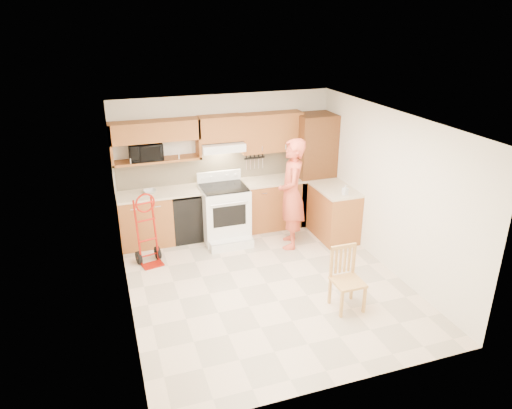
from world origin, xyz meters
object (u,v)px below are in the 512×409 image
range (225,209)px  hand_truck (148,233)px  microwave (146,152)px  dining_chair (348,280)px  person (292,194)px

range → hand_truck: size_ratio=1.07×
microwave → dining_chair: (2.26, -3.04, -1.19)m
microwave → range: bearing=-22.8°
range → person: bearing=-29.0°
dining_chair → microwave: bearing=126.7°
person → hand_truck: size_ratio=1.74×
range → hand_truck: (-1.40, -0.45, -0.04)m
dining_chair → range: bearing=111.6°
dining_chair → hand_truck: bearing=138.6°
hand_truck → dining_chair: bearing=-55.1°
microwave → person: 2.57m
microwave → dining_chair: size_ratio=0.60×
microwave → person: person is taller
range → microwave: bearing=160.0°
person → hand_truck: bearing=-73.6°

